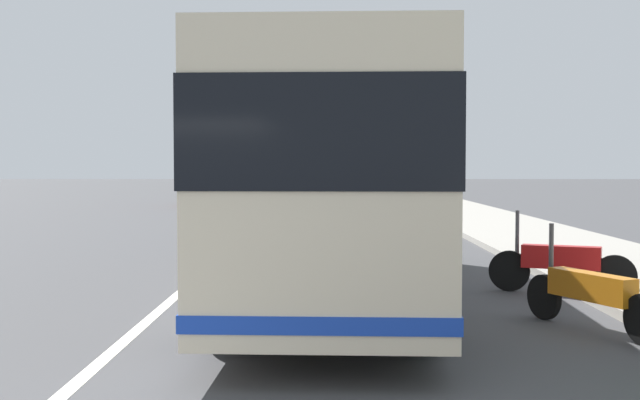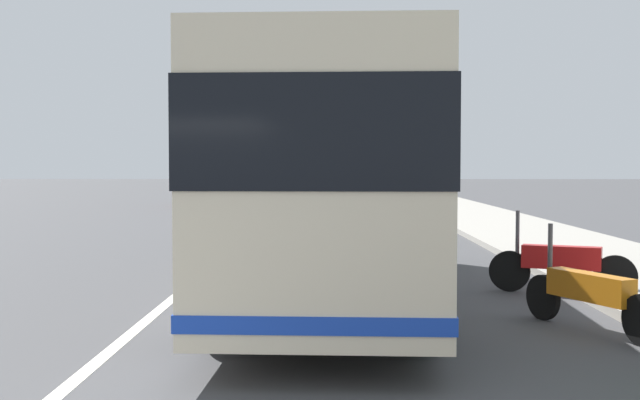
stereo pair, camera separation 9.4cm
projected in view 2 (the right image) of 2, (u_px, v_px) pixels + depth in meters
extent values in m
cube|color=silver|center=(189.00, 285.00, 13.09)|extent=(110.00, 0.16, 0.01)
cube|color=beige|center=(335.00, 176.00, 11.87)|extent=(10.42, 2.80, 2.90)
cube|color=black|center=(335.00, 146.00, 11.86)|extent=(10.46, 2.84, 1.00)
cube|color=#193FB2|center=(334.00, 257.00, 11.93)|extent=(10.45, 2.83, 0.16)
cylinder|color=black|center=(283.00, 242.00, 15.29)|extent=(1.01, 0.34, 1.00)
cylinder|color=black|center=(399.00, 242.00, 15.17)|extent=(1.01, 0.34, 1.00)
cylinder|color=black|center=(223.00, 300.00, 8.69)|extent=(1.01, 0.34, 1.00)
cylinder|color=black|center=(427.00, 302.00, 8.57)|extent=(1.01, 0.34, 1.00)
cylinder|color=black|center=(543.00, 297.00, 10.14)|extent=(0.56, 0.31, 0.57)
cube|color=orange|center=(590.00, 287.00, 9.37)|extent=(1.23, 0.74, 0.32)
cylinder|color=#4C4C51|center=(550.00, 251.00, 10.00)|extent=(0.06, 0.06, 0.70)
cylinder|color=black|center=(510.00, 271.00, 12.42)|extent=(0.32, 0.61, 0.63)
cylinder|color=black|center=(615.00, 277.00, 11.81)|extent=(0.32, 0.61, 0.63)
cube|color=red|center=(561.00, 257.00, 12.10)|extent=(0.67, 1.17, 0.35)
cylinder|color=#4C4C51|center=(517.00, 233.00, 12.35)|extent=(0.06, 0.06, 0.70)
cube|color=red|center=(218.00, 194.00, 38.32)|extent=(4.20, 1.93, 0.83)
cube|color=black|center=(218.00, 180.00, 38.52)|extent=(2.28, 1.73, 0.52)
cylinder|color=black|center=(232.00, 201.00, 36.97)|extent=(0.65, 0.24, 0.64)
cylinder|color=black|center=(196.00, 201.00, 36.95)|extent=(0.65, 0.24, 0.64)
cylinder|color=black|center=(238.00, 198.00, 39.71)|extent=(0.65, 0.24, 0.64)
cylinder|color=black|center=(204.00, 198.00, 39.69)|extent=(0.65, 0.24, 0.64)
cube|color=navy|center=(342.00, 195.00, 36.63)|extent=(4.52, 1.77, 0.81)
cube|color=black|center=(342.00, 180.00, 36.55)|extent=(2.04, 1.63, 0.58)
cylinder|color=black|center=(325.00, 200.00, 38.15)|extent=(0.64, 0.22, 0.64)
cylinder|color=black|center=(359.00, 200.00, 38.12)|extent=(0.64, 0.22, 0.64)
cylinder|color=black|center=(325.00, 202.00, 35.17)|extent=(0.64, 0.22, 0.64)
cylinder|color=black|center=(361.00, 203.00, 35.14)|extent=(0.64, 0.22, 0.64)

